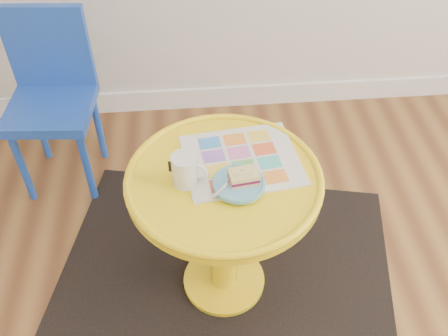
{
  "coord_description": "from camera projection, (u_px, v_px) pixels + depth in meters",
  "views": [
    {
      "loc": [
        -0.53,
        -0.24,
        1.7
      ],
      "look_at": [
        -0.44,
        0.85,
        0.63
      ],
      "focal_mm": 40.0,
      "sensor_mm": 36.0,
      "label": 1
    }
  ],
  "objects": [
    {
      "name": "cake_slice",
      "position": [
        244.0,
        177.0,
        1.5
      ],
      "size": [
        0.1,
        0.07,
        0.04
      ],
      "rotation": [
        0.0,
        0.0,
        0.14
      ],
      "color": "#D3BC8C",
      "rests_on": "plate"
    },
    {
      "name": "rug",
      "position": [
        224.0,
        281.0,
        1.97
      ],
      "size": [
        1.5,
        1.35,
        0.01
      ],
      "primitive_type": "cube",
      "rotation": [
        0.0,
        0.0,
        -0.21
      ],
      "color": "black",
      "rests_on": "ground"
    },
    {
      "name": "side_table",
      "position": [
        224.0,
        212.0,
        1.67
      ],
      "size": [
        0.62,
        0.62,
        0.59
      ],
      "color": "yellow",
      "rests_on": "ground"
    },
    {
      "name": "newspaper",
      "position": [
        241.0,
        160.0,
        1.61
      ],
      "size": [
        0.4,
        0.35,
        0.01
      ],
      "primitive_type": "cube",
      "rotation": [
        0.0,
        0.0,
        0.13
      ],
      "color": "silver",
      "rests_on": "side_table"
    },
    {
      "name": "mug",
      "position": [
        186.0,
        169.0,
        1.5
      ],
      "size": [
        0.11,
        0.08,
        0.1
      ],
      "rotation": [
        0.0,
        0.0,
        -0.38
      ],
      "color": "silver",
      "rests_on": "side_table"
    },
    {
      "name": "fork",
      "position": [
        229.0,
        183.0,
        1.5
      ],
      "size": [
        0.11,
        0.12,
        0.0
      ],
      "rotation": [
        0.0,
        0.0,
        -0.74
      ],
      "color": "silver",
      "rests_on": "plate"
    },
    {
      "name": "chair",
      "position": [
        51.0,
        90.0,
        2.12
      ],
      "size": [
        0.38,
        0.38,
        0.79
      ],
      "rotation": [
        0.0,
        0.0,
        -0.08
      ],
      "color": "#1C47B9",
      "rests_on": "ground"
    },
    {
      "name": "room_walls",
      "position": [
        83.0,
        252.0,
        2.0
      ],
      "size": [
        4.0,
        4.0,
        4.0
      ],
      "color": "silver",
      "rests_on": "ground"
    },
    {
      "name": "plate",
      "position": [
        239.0,
        184.0,
        1.51
      ],
      "size": [
        0.16,
        0.16,
        0.02
      ],
      "color": "#61ACCE",
      "rests_on": "newspaper"
    }
  ]
}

